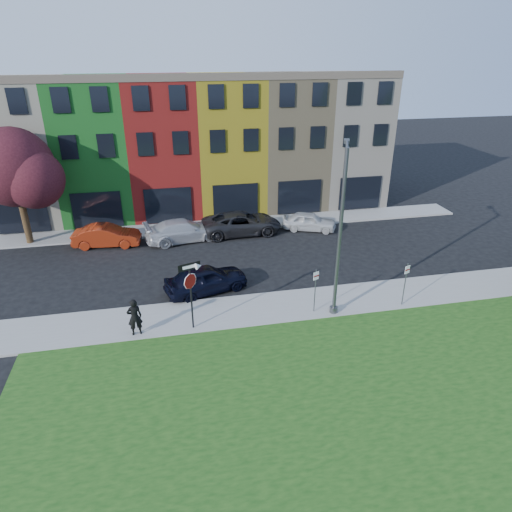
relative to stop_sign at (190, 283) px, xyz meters
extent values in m
plane|color=black|center=(4.40, -1.96, -2.52)|extent=(120.00, 120.00, 0.00)
cube|color=gray|center=(6.40, 1.04, -2.46)|extent=(40.00, 3.00, 0.12)
cube|color=gray|center=(1.40, 13.04, -2.46)|extent=(40.00, 2.40, 0.12)
cube|color=beige|center=(-10.60, 19.24, 2.48)|extent=(5.00, 10.00, 10.00)
cube|color=green|center=(-5.60, 19.24, 2.48)|extent=(5.00, 10.00, 10.00)
cube|color=red|center=(-0.60, 19.24, 2.48)|extent=(5.00, 10.00, 10.00)
cube|color=gold|center=(4.40, 19.24, 2.48)|extent=(5.00, 10.00, 10.00)
cube|color=#8B7A59|center=(9.40, 19.24, 2.48)|extent=(5.00, 10.00, 10.00)
cube|color=beige|center=(14.40, 19.24, 2.48)|extent=(5.00, 10.00, 10.00)
cube|color=black|center=(1.90, 14.18, -1.02)|extent=(30.00, 0.12, 2.60)
cylinder|color=black|center=(0.00, 0.02, -0.74)|extent=(0.08, 0.08, 3.31)
cylinder|color=white|center=(0.00, 0.00, 0.09)|extent=(0.74, 0.27, 0.77)
cylinder|color=maroon|center=(0.00, -0.03, 0.09)|extent=(0.70, 0.25, 0.73)
cube|color=black|center=(0.00, 0.00, 0.82)|extent=(1.01, 0.37, 0.34)
cube|color=white|center=(0.00, -0.03, 0.82)|extent=(0.63, 0.23, 0.14)
imported|color=black|center=(-2.61, 0.00, -1.48)|extent=(0.82, 0.67, 1.83)
imported|color=black|center=(1.01, 3.53, -1.76)|extent=(4.22, 5.44, 1.52)
imported|color=maroon|center=(-4.80, 11.04, -1.80)|extent=(2.40, 4.66, 1.43)
imported|color=#B0B0B5|center=(0.23, 10.91, -1.77)|extent=(4.03, 5.92, 1.49)
imported|color=black|center=(4.35, 11.36, -1.74)|extent=(3.00, 5.78, 1.55)
imported|color=silver|center=(9.25, 11.05, -1.87)|extent=(4.18, 4.89, 1.30)
cylinder|color=#4E5053|center=(6.97, -0.06, 1.70)|extent=(0.18, 0.18, 8.20)
cylinder|color=#4E5053|center=(6.97, -0.06, -2.25)|extent=(0.40, 0.40, 0.30)
cylinder|color=#4E5053|center=(7.34, 0.87, 5.70)|extent=(0.85, 1.90, 0.12)
cube|color=#4E5053|center=(7.75, 1.89, 5.65)|extent=(0.43, 0.60, 0.16)
cylinder|color=#4E5053|center=(6.04, 0.22, -1.23)|extent=(0.05, 0.05, 2.34)
cube|color=white|center=(6.04, 0.19, -0.39)|extent=(0.30, 0.14, 0.42)
cube|color=maroon|center=(6.04, 0.17, -0.39)|extent=(0.30, 0.13, 0.06)
cylinder|color=#4E5053|center=(10.69, -0.06, -1.23)|extent=(0.05, 0.05, 2.33)
cube|color=white|center=(10.69, -0.09, -0.39)|extent=(0.31, 0.13, 0.42)
cube|color=maroon|center=(10.69, -0.11, -0.39)|extent=(0.30, 0.12, 0.06)
cylinder|color=black|center=(-9.96, 12.43, -0.71)|extent=(0.44, 0.44, 3.38)
sphere|color=black|center=(-9.96, 12.43, 2.72)|extent=(4.97, 4.97, 4.97)
sphere|color=black|center=(-8.72, 11.69, 2.10)|extent=(3.72, 3.72, 3.72)
sphere|color=black|center=(-11.07, 13.30, 2.23)|extent=(3.48, 3.48, 3.48)
sphere|color=black|center=(-9.71, 12.93, 3.59)|extent=(2.98, 2.98, 2.98)
camera|label=1|loc=(-0.77, -18.31, 9.83)|focal=32.00mm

